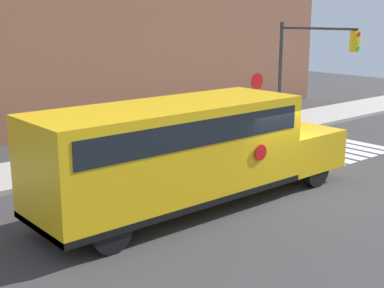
# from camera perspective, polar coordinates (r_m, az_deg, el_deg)

# --- Properties ---
(ground_plane) EXTENTS (60.00, 60.00, 0.00)m
(ground_plane) POSITION_cam_1_polar(r_m,az_deg,el_deg) (15.86, 8.23, -5.42)
(ground_plane) COLOR #3A3838
(sidewalk_strip) EXTENTS (44.00, 3.00, 0.15)m
(sidewalk_strip) POSITION_cam_1_polar(r_m,az_deg,el_deg) (20.52, -5.47, -0.74)
(sidewalk_strip) COLOR #B2ADA3
(sidewalk_strip) RESTS_ON ground
(building_backdrop) EXTENTS (32.00, 4.00, 10.24)m
(building_backdrop) POSITION_cam_1_polar(r_m,az_deg,el_deg) (25.50, -14.39, 13.15)
(building_backdrop) COLOR #935B42
(building_backdrop) RESTS_ON ground
(crosswalk_stripes) EXTENTS (4.00, 3.20, 0.01)m
(crosswalk_stripes) POSITION_cam_1_polar(r_m,az_deg,el_deg) (21.62, 14.84, -0.60)
(crosswalk_stripes) COLOR white
(crosswalk_stripes) RESTS_ON ground
(school_bus) EXTENTS (9.82, 2.57, 2.93)m
(school_bus) POSITION_cam_1_polar(r_m,az_deg,el_deg) (14.18, -0.72, -0.56)
(school_bus) COLOR yellow
(school_bus) RESTS_ON ground
(stop_sign) EXTENTS (0.73, 0.10, 2.75)m
(stop_sign) POSITION_cam_1_polar(r_m,az_deg,el_deg) (23.06, 6.87, 5.26)
(stop_sign) COLOR #38383A
(stop_sign) RESTS_ON ground
(traffic_light) EXTENTS (0.28, 3.88, 4.86)m
(traffic_light) POSITION_cam_1_polar(r_m,az_deg,el_deg) (23.10, 12.03, 8.70)
(traffic_light) COLOR #38383A
(traffic_light) RESTS_ON ground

